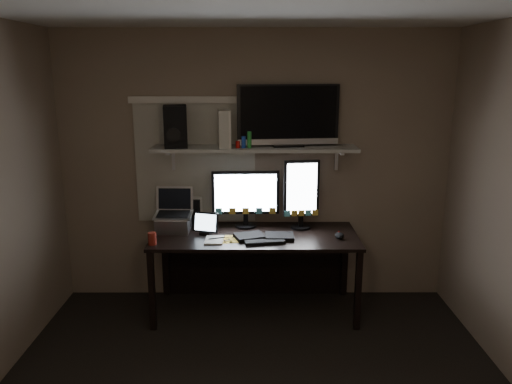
{
  "coord_description": "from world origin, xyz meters",
  "views": [
    {
      "loc": [
        0.0,
        -2.75,
        2.15
      ],
      "look_at": [
        0.01,
        1.25,
        1.16
      ],
      "focal_mm": 35.0,
      "sensor_mm": 36.0,
      "label": 1
    }
  ],
  "objects_px": {
    "monitor_landscape": "(246,198)",
    "desk": "(255,249)",
    "keyboard": "(265,236)",
    "tv": "(288,116)",
    "monitor_portrait": "(301,194)",
    "speaker": "(175,126)",
    "tablet": "(206,223)",
    "mouse": "(339,235)",
    "cup": "(152,239)",
    "laptop": "(173,211)",
    "game_console": "(225,128)"
  },
  "relations": [
    {
      "from": "monitor_portrait",
      "to": "speaker",
      "type": "relative_size",
      "value": 1.78
    },
    {
      "from": "mouse",
      "to": "cup",
      "type": "bearing_deg",
      "value": -170.17
    },
    {
      "from": "monitor_portrait",
      "to": "tablet",
      "type": "distance_m",
      "value": 0.9
    },
    {
      "from": "monitor_landscape",
      "to": "cup",
      "type": "height_order",
      "value": "monitor_landscape"
    },
    {
      "from": "keyboard",
      "to": "speaker",
      "type": "distance_m",
      "value": 1.23
    },
    {
      "from": "desk",
      "to": "cup",
      "type": "relative_size",
      "value": 17.55
    },
    {
      "from": "tablet",
      "to": "tv",
      "type": "xyz_separation_m",
      "value": [
        0.72,
        0.22,
        0.92
      ]
    },
    {
      "from": "keyboard",
      "to": "speaker",
      "type": "height_order",
      "value": "speaker"
    },
    {
      "from": "monitor_landscape",
      "to": "desk",
      "type": "bearing_deg",
      "value": -52.97
    },
    {
      "from": "cup",
      "to": "monitor_landscape",
      "type": "bearing_deg",
      "value": 32.28
    },
    {
      "from": "keyboard",
      "to": "speaker",
      "type": "xyz_separation_m",
      "value": [
        -0.78,
        0.27,
        0.92
      ]
    },
    {
      "from": "monitor_portrait",
      "to": "tv",
      "type": "height_order",
      "value": "tv"
    },
    {
      "from": "monitor_portrait",
      "to": "speaker",
      "type": "height_order",
      "value": "speaker"
    },
    {
      "from": "desk",
      "to": "monitor_landscape",
      "type": "distance_m",
      "value": 0.47
    },
    {
      "from": "monitor_landscape",
      "to": "speaker",
      "type": "distance_m",
      "value": 0.9
    },
    {
      "from": "monitor_landscape",
      "to": "tablet",
      "type": "relative_size",
      "value": 2.64
    },
    {
      "from": "desk",
      "to": "cup",
      "type": "distance_m",
      "value": 0.96
    },
    {
      "from": "keyboard",
      "to": "speaker",
      "type": "bearing_deg",
      "value": 151.0
    },
    {
      "from": "tv",
      "to": "desk",
      "type": "bearing_deg",
      "value": -167.51
    },
    {
      "from": "monitor_landscape",
      "to": "cup",
      "type": "distance_m",
      "value": 0.93
    },
    {
      "from": "mouse",
      "to": "tv",
      "type": "relative_size",
      "value": 0.14
    },
    {
      "from": "monitor_portrait",
      "to": "laptop",
      "type": "xyz_separation_m",
      "value": [
        -1.15,
        -0.09,
        -0.13
      ]
    },
    {
      "from": "monitor_portrait",
      "to": "tv",
      "type": "relative_size",
      "value": 0.72
    },
    {
      "from": "tablet",
      "to": "mouse",
      "type": "bearing_deg",
      "value": 11.32
    },
    {
      "from": "monitor_portrait",
      "to": "keyboard",
      "type": "xyz_separation_m",
      "value": [
        -0.34,
        -0.28,
        -0.31
      ]
    },
    {
      "from": "game_console",
      "to": "keyboard",
      "type": "bearing_deg",
      "value": -50.23
    },
    {
      "from": "monitor_landscape",
      "to": "laptop",
      "type": "distance_m",
      "value": 0.66
    },
    {
      "from": "desk",
      "to": "tablet",
      "type": "height_order",
      "value": "tablet"
    },
    {
      "from": "keyboard",
      "to": "desk",
      "type": "bearing_deg",
      "value": 101.23
    },
    {
      "from": "cup",
      "to": "tv",
      "type": "xyz_separation_m",
      "value": [
        1.14,
        0.48,
        0.97
      ]
    },
    {
      "from": "tablet",
      "to": "speaker",
      "type": "height_order",
      "value": "speaker"
    },
    {
      "from": "desk",
      "to": "monitor_landscape",
      "type": "height_order",
      "value": "monitor_landscape"
    },
    {
      "from": "cup",
      "to": "tablet",
      "type": "bearing_deg",
      "value": 31.68
    },
    {
      "from": "desk",
      "to": "monitor_landscape",
      "type": "bearing_deg",
      "value": 128.58
    },
    {
      "from": "tv",
      "to": "game_console",
      "type": "xyz_separation_m",
      "value": [
        -0.56,
        -0.02,
        -0.11
      ]
    },
    {
      "from": "mouse",
      "to": "tv",
      "type": "bearing_deg",
      "value": 148.22
    },
    {
      "from": "monitor_portrait",
      "to": "tablet",
      "type": "xyz_separation_m",
      "value": [
        -0.85,
        -0.18,
        -0.22
      ]
    },
    {
      "from": "keyboard",
      "to": "tv",
      "type": "relative_size",
      "value": 0.57
    },
    {
      "from": "game_console",
      "to": "speaker",
      "type": "relative_size",
      "value": 0.89
    },
    {
      "from": "monitor_landscape",
      "to": "keyboard",
      "type": "height_order",
      "value": "monitor_landscape"
    },
    {
      "from": "keyboard",
      "to": "laptop",
      "type": "bearing_deg",
      "value": 157.13
    },
    {
      "from": "monitor_landscape",
      "to": "laptop",
      "type": "xyz_separation_m",
      "value": [
        -0.64,
        -0.13,
        -0.08
      ]
    },
    {
      "from": "mouse",
      "to": "tv",
      "type": "height_order",
      "value": "tv"
    },
    {
      "from": "laptop",
      "to": "tv",
      "type": "bearing_deg",
      "value": 8.96
    },
    {
      "from": "mouse",
      "to": "tablet",
      "type": "bearing_deg",
      "value": 179.28
    },
    {
      "from": "laptop",
      "to": "tv",
      "type": "distance_m",
      "value": 1.32
    },
    {
      "from": "speaker",
      "to": "desk",
      "type": "bearing_deg",
      "value": -13.43
    },
    {
      "from": "mouse",
      "to": "speaker",
      "type": "xyz_separation_m",
      "value": [
        -1.42,
        0.27,
        0.91
      ]
    },
    {
      "from": "tablet",
      "to": "speaker",
      "type": "relative_size",
      "value": 0.64
    },
    {
      "from": "monitor_landscape",
      "to": "speaker",
      "type": "bearing_deg",
      "value": -176.74
    }
  ]
}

